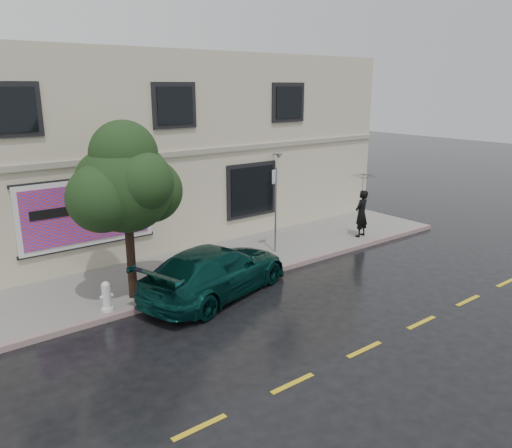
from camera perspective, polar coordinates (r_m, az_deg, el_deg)
ground at (r=14.23m, az=1.37°, el=-8.64°), size 90.00×90.00×0.00m
sidewalk at (r=16.66m, az=-5.72°, el=-4.75°), size 20.00×3.50×0.15m
curb at (r=15.30m, az=-2.19°, el=-6.56°), size 20.00×0.18×0.16m
road_marking at (r=12.02m, az=12.28°, el=-13.83°), size 19.00×0.12×0.01m
building at (r=20.88m, az=-14.51°, el=8.64°), size 20.00×8.12×7.00m
billboard at (r=16.24m, az=-18.70°, el=1.25°), size 4.30×0.16×2.20m
car at (r=14.34m, az=-4.59°, el=-5.36°), size 5.42×3.55×1.45m
pedestrian at (r=19.67m, az=11.95°, el=1.18°), size 0.74×0.55×1.83m
umbrella at (r=19.40m, az=12.17°, el=4.96°), size 1.41×1.41×0.81m
street_tree at (r=13.55m, az=-14.64°, el=4.14°), size 2.47×2.47×4.37m
fire_hydrant at (r=13.66m, az=-16.72°, el=-7.93°), size 0.33×0.31×0.81m
sign_pole at (r=17.25m, az=2.26°, el=2.39°), size 0.37×0.06×2.98m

